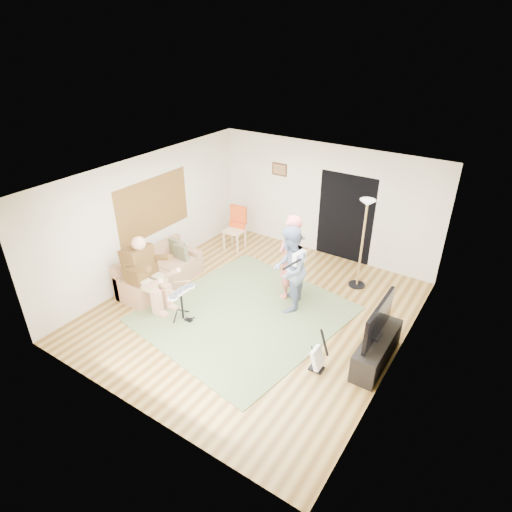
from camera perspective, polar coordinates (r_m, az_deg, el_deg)
The scene contains 19 objects.
floor at distance 8.56m, azimuth -0.24°, elevation -7.31°, with size 6.00×6.00×0.00m, color brown.
walls at distance 7.84m, azimuth -0.26°, elevation 0.70°, with size 5.50×6.00×2.70m, color beige, non-canonical shape.
ceiling at distance 7.31m, azimuth -0.29°, elevation 10.09°, with size 6.00×6.00×0.00m, color white.
window_blinds at distance 9.55m, azimuth -13.50°, elevation 6.48°, with size 2.05×2.05×0.00m, color brown.
doorway at distance 10.16m, azimuth 11.82°, elevation 4.99°, with size 2.10×2.10×0.00m, color black.
picture_frame at distance 10.60m, azimuth 3.16°, elevation 11.46°, with size 0.42×0.03×0.32m, color #3F2314.
area_rug at distance 8.47m, azimuth -1.55°, elevation -7.67°, with size 3.32×3.54×0.02m, color #596C41.
sofa at distance 9.49m, azimuth -12.92°, elevation -2.34°, with size 0.78×1.90×0.77m.
drummer at distance 8.67m, azimuth -14.16°, elevation -3.14°, with size 0.97×0.54×1.50m.
drum_kit at distance 8.30m, azimuth -9.83°, elevation -6.63°, with size 0.36×0.65×0.66m.
singer at distance 8.57m, azimuth 4.58°, elevation -0.15°, with size 0.66×0.44×1.82m, color #DB685F.
microphone at distance 8.28m, azimuth 5.90°, elevation 2.20°, with size 0.06×0.06×0.24m, color black, non-canonical shape.
guitarist at distance 8.20m, azimuth 4.45°, elevation -1.80°, with size 0.86×0.67×1.76m, color #7081A5.
guitar_held at distance 7.97m, azimuth 5.79°, elevation -0.24°, with size 0.12×0.60×0.26m, color white, non-canonical shape.
guitar_spare at distance 7.21m, azimuth 8.25°, elevation -13.33°, with size 0.30×0.27×0.84m.
torchiere_lamp at distance 8.95m, azimuth 14.22°, elevation 3.55°, with size 0.36×0.36×1.98m.
dining_chair at distance 10.72m, azimuth -2.74°, elevation 2.97°, with size 0.50×0.52×1.08m.
tv_cabinet at distance 7.55m, azimuth 15.79°, elevation -11.92°, with size 0.40×1.40×0.50m, color black.
television at distance 7.19m, azimuth 16.04°, elevation -8.15°, with size 0.06×1.20×0.63m, color black.
Camera 1 is at (3.85, -5.76, 5.03)m, focal length 30.00 mm.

